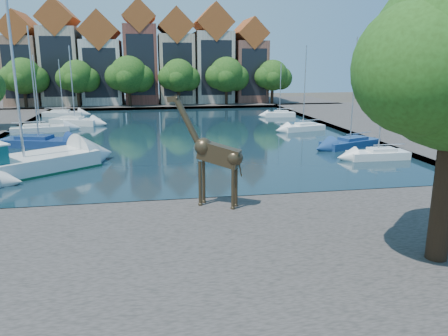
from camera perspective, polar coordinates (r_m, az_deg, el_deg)
The scene contains 27 objects.
ground at distance 24.28m, azimuth -1.93°, elevation -4.96°, with size 160.00×160.00×0.00m, color #38332B.
water_basin at distance 47.51m, azimuth -5.96°, elevation 4.42°, with size 38.00×50.00×0.08m, color black.
near_quay at distance 17.78m, azimuth 1.25°, elevation -11.44°, with size 50.00×14.00×0.50m, color #4D4643.
far_quay at distance 79.18m, azimuth -7.62°, elevation 8.35°, with size 60.00×16.00×0.50m, color #4D4643.
right_quay at distance 55.09m, azimuth 21.05°, elevation 5.10°, with size 14.00×52.00×0.50m, color #4D4643.
townhouse_west_end at distance 81.21m, azimuth -24.63°, elevation 12.40°, with size 5.44×9.18×14.93m.
townhouse_west_mid at distance 79.96m, azimuth -20.42°, elevation 13.40°, with size 5.94×9.18×16.79m.
townhouse_west_inner at distance 79.09m, azimuth -15.62°, elevation 13.11°, with size 6.43×9.18×15.15m.
townhouse_center at distance 78.75m, azimuth -10.82°, elevation 14.11°, with size 5.44×9.18×16.93m.
townhouse_east_inner at distance 78.91m, azimuth -6.31°, elevation 13.81°, with size 5.94×9.18×15.79m.
townhouse_east_mid at distance 79.59m, azimuth -1.50°, elevation 14.15°, with size 6.43×9.18×16.65m.
townhouse_east_end at distance 80.80m, azimuth 3.20°, elevation 13.43°, with size 5.44×9.18×14.43m.
far_tree_far_west at distance 75.66m, azimuth -24.67°, elevation 10.71°, with size 7.28×5.60×7.68m.
far_tree_west at distance 74.09m, azimuth -18.57°, elevation 11.12°, with size 6.76×5.20×7.36m.
far_tree_mid_west at distance 73.35m, azimuth -12.26°, elevation 11.66°, with size 7.80×6.00×8.00m.
far_tree_mid_east at distance 73.48m, azimuth -5.89°, elevation 11.78°, with size 7.02×5.40×7.52m.
far_tree_east at distance 74.48m, azimuth 0.40°, elevation 11.96°, with size 7.54×5.80×7.84m.
far_tree_far_east at distance 76.31m, azimuth 6.44°, elevation 11.81°, with size 6.76×5.20×7.36m.
giraffe_statue at distance 22.13m, azimuth -1.42°, elevation 1.93°, with size 3.62×2.27×5.62m.
sailboat_left_b at distance 43.72m, azimuth -23.00°, elevation 3.33°, with size 7.32×4.31×10.65m.
sailboat_left_c at distance 52.56m, azimuth -22.89°, elevation 4.88°, with size 6.35×3.33×8.29m.
sailboat_left_d at distance 56.62m, azimuth -18.89°, elevation 5.91°, with size 6.17×4.00×9.39m.
sailboat_left_e at distance 66.19m, azimuth -20.27°, elevation 6.78°, with size 5.54×2.35×7.83m.
sailboat_right_a at distance 37.28m, azimuth 19.48°, elevation 1.87°, with size 4.85×1.70×8.74m.
sailboat_right_b at distance 41.66m, azimuth 16.14°, elevation 3.33°, with size 6.15×4.03×9.73m.
sailboat_right_c at distance 50.16m, azimuth 10.28°, elevation 5.39°, with size 5.17×2.81×9.27m.
sailboat_right_d at distance 62.02m, azimuth 7.27°, elevation 7.10°, with size 4.31×1.78×7.27m.
Camera 1 is at (-3.12, -22.75, 7.89)m, focal length 35.00 mm.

